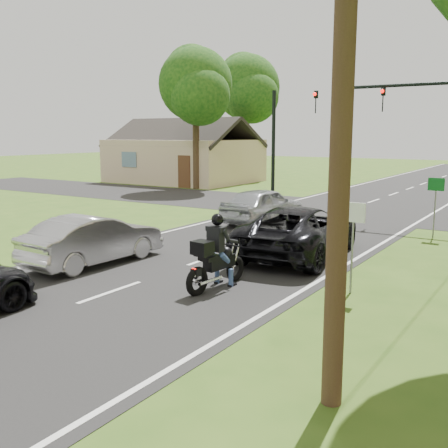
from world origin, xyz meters
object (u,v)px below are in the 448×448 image
Objects in this scene: traffic_signal at (415,121)px; dark_suv at (299,231)px; silver_sedan at (94,240)px; silver_suv at (263,205)px; sign_white at (353,225)px; sign_green at (436,193)px; motorcycle_rider at (215,259)px; utility_pole_near at (346,13)px.

dark_suv is at bearing -98.73° from traffic_signal.
silver_sedan is 8.62m from silver_suv.
dark_suv reaches higher than silver_suv.
sign_white is 1.00× the size of sign_green.
silver_suv is (-3.47, 8.71, 0.03)m from motorcycle_rider.
motorcycle_rider is at bearing 140.29° from utility_pole_near.
silver_suv is 9.71m from sign_white.
motorcycle_rider reaches higher than silver_suv.
sign_white is at bearing 127.23° from dark_suv.
dark_suv is 2.56× the size of sign_white.
dark_suv is 5.95m from sign_green.
sign_white is at bearing -167.81° from silver_sedan.
traffic_signal is 16.28m from utility_pole_near.
utility_pole_near is (4.34, -3.60, 4.36)m from motorcycle_rider.
utility_pole_near is 13.50m from sign_green.
silver_sedan is 1.99× the size of sign_green.
motorcycle_rider is 12.94m from traffic_signal.
sign_white is 8.00m from sign_green.
traffic_signal is at bearing -104.32° from dark_suv.
utility_pole_near is 4.71× the size of sign_green.
utility_pole_near reaches higher than motorcycle_rider.
utility_pole_near is at bearing -73.24° from sign_white.
silver_suv is at bearing -56.25° from dark_suv.
dark_suv is 2.56× the size of sign_green.
utility_pole_near reaches higher than sign_white.
utility_pole_near is 6.26m from sign_white.
silver_sedan is (-4.42, -4.08, -0.06)m from dark_suv.
sign_white reaches higher than dark_suv.
motorcycle_rider is 9.38m from silver_suv.
traffic_signal reaches higher than silver_sedan.
motorcycle_rider is 4.21m from silver_sedan.
dark_suv is at bearing 133.64° from silver_suv.
dark_suv is at bearing -118.60° from sign_green.
traffic_signal is 3.00× the size of sign_white.
sign_white is at bearing -82.95° from traffic_signal.
sign_green is at bearing -62.62° from traffic_signal.
silver_sedan is at bearing -169.90° from sign_white.
traffic_signal reaches higher than dark_suv.
traffic_signal is at bearing 88.24° from motorcycle_rider.
motorcycle_rider is 9.90m from sign_green.
sign_green reaches higher than dark_suv.
utility_pole_near reaches higher than silver_suv.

